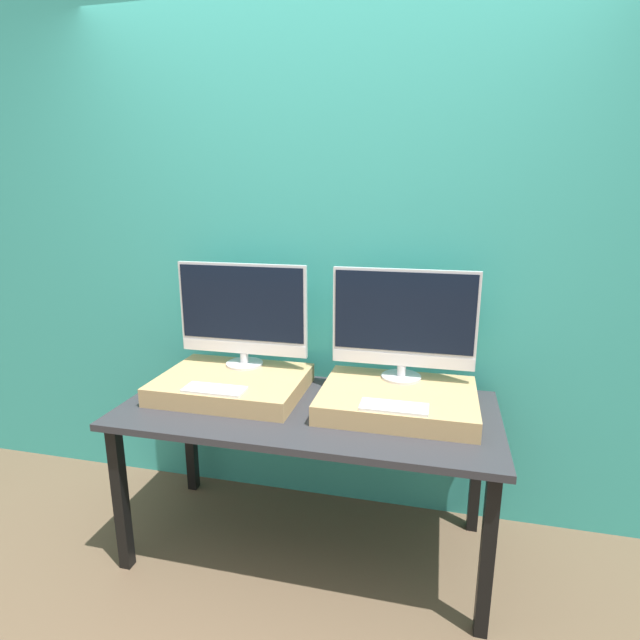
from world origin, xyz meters
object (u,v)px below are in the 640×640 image
at_px(monitor_left, 242,312).
at_px(keyboard_right, 394,407).
at_px(keyboard_left, 214,389).
at_px(monitor_right, 403,322).

xyz_separation_m(monitor_left, keyboard_right, (0.77, -0.34, -0.26)).
relative_size(keyboard_left, keyboard_right, 1.00).
relative_size(monitor_left, monitor_right, 1.00).
relative_size(keyboard_left, monitor_right, 0.42).
bearing_deg(monitor_right, keyboard_left, -155.96).
bearing_deg(monitor_left, monitor_right, 0.00).
bearing_deg(keyboard_right, monitor_left, 155.96).
bearing_deg(keyboard_left, monitor_left, 90.00).
bearing_deg(keyboard_right, monitor_right, 90.00).
xyz_separation_m(monitor_left, keyboard_left, (0.00, -0.34, -0.26)).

